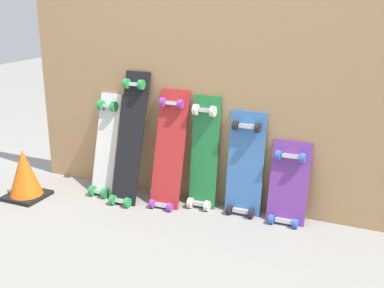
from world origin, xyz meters
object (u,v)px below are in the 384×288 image
object	(u,v)px
skateboard_black	(130,143)
skateboard_purple	(288,188)
skateboard_blue	(245,169)
skateboard_white	(105,149)
skateboard_green	(204,157)
traffic_cone	(24,174)
skateboard_red	(169,154)

from	to	relation	value
skateboard_black	skateboard_purple	xyz separation A→B (m)	(1.06, 0.08, -0.18)
skateboard_black	skateboard_blue	bearing A→B (deg)	7.00
skateboard_black	skateboard_blue	xyz separation A→B (m)	(0.77, 0.10, -0.10)
skateboard_white	skateboard_green	xyz separation A→B (m)	(0.72, 0.05, 0.02)
skateboard_blue	skateboard_purple	world-z (taller)	skateboard_blue
skateboard_black	skateboard_blue	size ratio (longest dim) A/B	1.28
skateboard_purple	traffic_cone	xyz separation A→B (m)	(-1.72, -0.37, -0.05)
skateboard_black	skateboard_purple	distance (m)	1.07
skateboard_purple	skateboard_white	bearing A→B (deg)	-177.90
skateboard_white	skateboard_blue	size ratio (longest dim) A/B	1.04
skateboard_white	skateboard_purple	distance (m)	1.28
skateboard_purple	skateboard_red	bearing A→B (deg)	-176.53
skateboard_blue	skateboard_purple	xyz separation A→B (m)	(0.28, -0.01, -0.08)
skateboard_black	traffic_cone	size ratio (longest dim) A/B	2.66
skateboard_white	skateboard_red	world-z (taller)	skateboard_red
skateboard_blue	traffic_cone	bearing A→B (deg)	-165.01
skateboard_red	traffic_cone	size ratio (longest dim) A/B	2.38
skateboard_green	skateboard_black	bearing A→B (deg)	-170.03
skateboard_red	skateboard_purple	size ratio (longest dim) A/B	1.45
skateboard_black	skateboard_blue	distance (m)	0.79
skateboard_black	traffic_cone	distance (m)	0.76
skateboard_red	skateboard_blue	size ratio (longest dim) A/B	1.14
skateboard_purple	skateboard_black	bearing A→B (deg)	-175.66
traffic_cone	skateboard_purple	bearing A→B (deg)	12.15
skateboard_red	skateboard_green	size ratio (longest dim) A/B	1.04
skateboard_white	skateboard_blue	distance (m)	0.99
skateboard_green	traffic_cone	bearing A→B (deg)	-162.00
skateboard_red	skateboard_blue	world-z (taller)	skateboard_red
skateboard_black	traffic_cone	world-z (taller)	skateboard_black
traffic_cone	skateboard_red	bearing A→B (deg)	19.00
skateboard_blue	traffic_cone	distance (m)	1.49
skateboard_purple	skateboard_blue	bearing A→B (deg)	176.97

